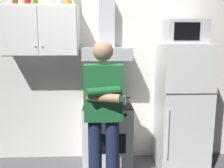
# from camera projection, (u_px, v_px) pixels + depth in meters

# --- Properties ---
(back_wall_tiled) EXTENTS (4.80, 0.10, 2.70)m
(back_wall_tiled) POSITION_uv_depth(u_px,v_px,m) (110.00, 62.00, 3.37)
(back_wall_tiled) COLOR silver
(back_wall_tiled) RESTS_ON ground_plane
(upper_cabinet) EXTENTS (0.90, 0.37, 0.60)m
(upper_cabinet) POSITION_uv_depth(u_px,v_px,m) (42.00, 31.00, 3.04)
(upper_cabinet) COLOR white
(stove_oven) EXTENTS (0.60, 0.62, 0.87)m
(stove_oven) POSITION_uv_depth(u_px,v_px,m) (107.00, 135.00, 3.19)
(stove_oven) COLOR white
(stove_oven) RESTS_ON ground_plane
(range_hood) EXTENTS (0.60, 0.44, 0.75)m
(range_hood) POSITION_uv_depth(u_px,v_px,m) (107.00, 43.00, 3.10)
(range_hood) COLOR #B7BABF
(refrigerator) EXTENTS (0.60, 0.62, 1.60)m
(refrigerator) POSITION_uv_depth(u_px,v_px,m) (182.00, 107.00, 3.16)
(refrigerator) COLOR silver
(refrigerator) RESTS_ON ground_plane
(microwave) EXTENTS (0.48, 0.37, 0.28)m
(microwave) POSITION_uv_depth(u_px,v_px,m) (185.00, 32.00, 3.00)
(microwave) COLOR #B7BABF
(microwave) RESTS_ON refrigerator
(person_standing) EXTENTS (0.38, 0.33, 1.64)m
(person_standing) POSITION_uv_depth(u_px,v_px,m) (103.00, 115.00, 2.50)
(person_standing) COLOR #192342
(person_standing) RESTS_ON ground_plane
(cooking_pot) EXTENTS (0.29, 0.19, 0.10)m
(cooking_pot) POSITION_uv_depth(u_px,v_px,m) (118.00, 100.00, 2.99)
(cooking_pot) COLOR #B7BABF
(cooking_pot) RESTS_ON stove_oven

